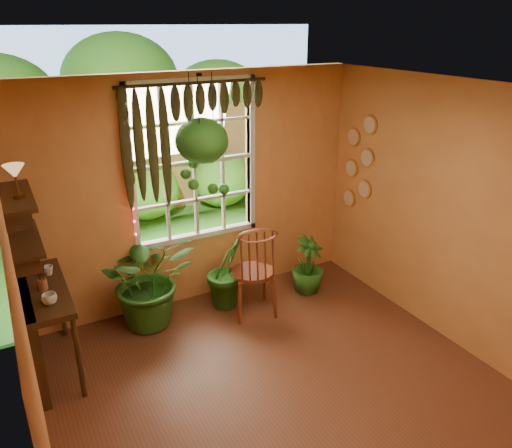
{
  "coord_description": "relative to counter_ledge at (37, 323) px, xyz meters",
  "views": [
    {
      "loc": [
        -1.97,
        -2.89,
        3.19
      ],
      "look_at": [
        0.19,
        1.15,
        1.31
      ],
      "focal_mm": 35.0,
      "sensor_mm": 36.0,
      "label": 1
    }
  ],
  "objects": [
    {
      "name": "tiffany_lamp",
      "position": [
        0.05,
        -0.1,
        1.48
      ],
      "size": [
        0.17,
        0.17,
        0.29
      ],
      "color": "#583619",
      "rests_on": "shelf_upper"
    },
    {
      "name": "potted_plant_mid",
      "position": [
        2.11,
        0.28,
        -0.08
      ],
      "size": [
        0.64,
        0.58,
        0.95
      ],
      "primitive_type": "imported",
      "rotation": [
        0.0,
        0.0,
        0.35
      ],
      "color": "#1F5015",
      "rests_on": "floor"
    },
    {
      "name": "wall_plates",
      "position": [
        3.89,
        0.19,
        1.0
      ],
      "size": [
        0.04,
        0.32,
        1.1
      ],
      "primitive_type": null,
      "color": "#FFEBD0",
      "rests_on": "wall_right"
    },
    {
      "name": "cup_b",
      "position": [
        0.19,
        0.24,
        0.39
      ],
      "size": [
        0.12,
        0.12,
        0.09
      ],
      "primitive_type": "imported",
      "rotation": [
        0.0,
        0.0,
        0.27
      ],
      "color": "beige",
      "rests_on": "counter_ledge"
    },
    {
      "name": "hanging_basket",
      "position": [
        1.91,
        0.42,
        1.37
      ],
      "size": [
        0.57,
        0.57,
        1.34
      ],
      "color": "black",
      "rests_on": "ceiling"
    },
    {
      "name": "brush_jar",
      "position": [
        0.11,
        -0.04,
        0.47
      ],
      "size": [
        0.08,
        0.08,
        0.3
      ],
      "color": "brown",
      "rests_on": "counter_ledge"
    },
    {
      "name": "floor",
      "position": [
        1.91,
        -1.6,
        -0.55
      ],
      "size": [
        4.5,
        4.5,
        0.0
      ],
      "primitive_type": "plane",
      "color": "#5B2E1A",
      "rests_on": "ground"
    },
    {
      "name": "potted_plant_left",
      "position": [
        1.18,
        0.33,
        0.01
      ],
      "size": [
        1.06,
        0.94,
        1.12
      ],
      "primitive_type": "imported",
      "rotation": [
        0.0,
        0.0,
        -0.06
      ],
      "color": "#1F5015",
      "rests_on": "floor"
    },
    {
      "name": "shelf_upper",
      "position": [
        0.03,
        0.0,
        1.25
      ],
      "size": [
        0.25,
        0.9,
        0.04
      ],
      "primitive_type": "cube",
      "color": "#33200D",
      "rests_on": "wall_left"
    },
    {
      "name": "cup_a",
      "position": [
        0.13,
        -0.34,
        0.4
      ],
      "size": [
        0.16,
        0.16,
        0.1
      ],
      "primitive_type": "imported",
      "rotation": [
        0.0,
        0.0,
        0.31
      ],
      "color": "silver",
      "rests_on": "counter_ledge"
    },
    {
      "name": "potted_plant_right",
      "position": [
        3.13,
        0.1,
        -0.19
      ],
      "size": [
        0.54,
        0.54,
        0.72
      ],
      "primitive_type": "imported",
      "rotation": [
        0.0,
        0.0,
        0.43
      ],
      "color": "#1F5015",
      "rests_on": "floor"
    },
    {
      "name": "window",
      "position": [
        1.91,
        0.68,
        1.15
      ],
      "size": [
        1.52,
        0.1,
        1.86
      ],
      "color": "silver",
      "rests_on": "wall_back"
    },
    {
      "name": "valance_vine",
      "position": [
        1.82,
        0.56,
        1.73
      ],
      "size": [
        1.7,
        0.12,
        1.1
      ],
      "color": "#33200D",
      "rests_on": "window"
    },
    {
      "name": "string_lights",
      "position": [
        1.15,
        0.59,
        1.2
      ],
      "size": [
        0.03,
        0.03,
        1.54
      ],
      "primitive_type": null,
      "color": "#FF2633",
      "rests_on": "window"
    },
    {
      "name": "backyard",
      "position": [
        2.15,
        5.27,
        0.73
      ],
      "size": [
        14.0,
        10.0,
        12.0
      ],
      "color": "#1E5317",
      "rests_on": "ground"
    },
    {
      "name": "shelf_vase",
      "position": [
        0.04,
        0.25,
        0.93
      ],
      "size": [
        0.16,
        0.16,
        0.13
      ],
      "primitive_type": "imported",
      "rotation": [
        0.0,
        0.0,
        -0.28
      ],
      "color": "#B2AD99",
      "rests_on": "shelf_lower"
    },
    {
      "name": "counter_ledge",
      "position": [
        0.0,
        0.0,
        0.0
      ],
      "size": [
        0.4,
        1.2,
        0.9
      ],
      "color": "#33200D",
      "rests_on": "floor"
    },
    {
      "name": "windsor_chair",
      "position": [
        2.29,
        -0.03,
        -0.17
      ],
      "size": [
        0.58,
        0.61,
        1.31
      ],
      "rotation": [
        0.0,
        0.0,
        -0.22
      ],
      "color": "maroon",
      "rests_on": "floor"
    },
    {
      "name": "shelf_lower",
      "position": [
        0.03,
        0.0,
        0.85
      ],
      "size": [
        0.25,
        0.9,
        0.04
      ],
      "primitive_type": "cube",
      "color": "#33200D",
      "rests_on": "wall_left"
    },
    {
      "name": "wall_left",
      "position": [
        -0.09,
        -1.6,
        0.8
      ],
      "size": [
        0.0,
        4.5,
        4.5
      ],
      "primitive_type": "plane",
      "rotation": [
        1.57,
        0.0,
        1.57
      ],
      "color": "#DA904A",
      "rests_on": "floor"
    },
    {
      "name": "wall_back",
      "position": [
        1.91,
        0.65,
        0.8
      ],
      "size": [
        4.0,
        0.0,
        4.0
      ],
      "primitive_type": "plane",
      "rotation": [
        1.57,
        0.0,
        0.0
      ],
      "color": "#DA904A",
      "rests_on": "floor"
    },
    {
      "name": "wall_right",
      "position": [
        3.91,
        -1.6,
        0.8
      ],
      "size": [
        0.0,
        4.5,
        4.5
      ],
      "primitive_type": "plane",
      "rotation": [
        1.57,
        0.0,
        -1.57
      ],
      "color": "#DA904A",
      "rests_on": "floor"
    },
    {
      "name": "ceiling",
      "position": [
        1.91,
        -1.6,
        2.15
      ],
      "size": [
        4.5,
        4.5,
        0.0
      ],
      "primitive_type": "plane",
      "rotation": [
        3.14,
        0.0,
        0.0
      ],
      "color": "silver",
      "rests_on": "wall_back"
    }
  ]
}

